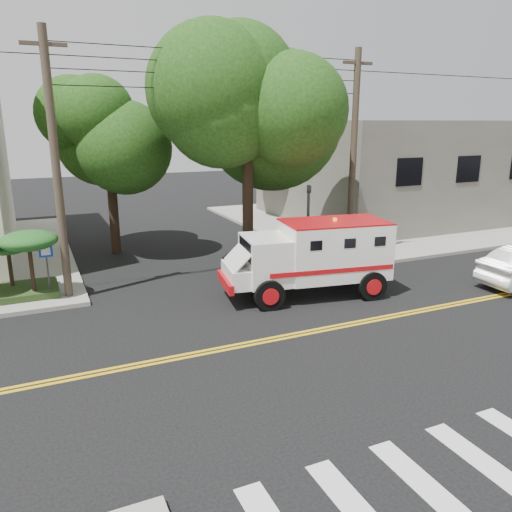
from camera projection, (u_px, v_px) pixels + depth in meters
name	position (u px, v px, depth m)	size (l,w,h in m)	color
ground	(289.00, 336.00, 14.56)	(100.00, 100.00, 0.00)	black
sidewalk_ne	(377.00, 219.00, 31.80)	(17.00, 17.00, 0.15)	gray
building_right	(394.00, 169.00, 32.04)	(14.00, 12.00, 6.00)	#605C52
utility_pole_left	(56.00, 171.00, 16.46)	(0.28, 0.28, 9.00)	#382D23
utility_pole_right	(353.00, 160.00, 21.37)	(0.28, 0.28, 9.00)	#382D23
tree_main	(261.00, 91.00, 18.94)	(6.08, 5.70, 9.85)	black
tree_left	(116.00, 130.00, 22.39)	(4.48, 4.20, 7.70)	black
tree_right	(298.00, 122.00, 30.39)	(4.80, 4.50, 8.20)	black
traffic_signal	(308.00, 219.00, 20.43)	(0.15, 0.18, 3.60)	#3F3F42
accessibility_sign	(47.00, 263.00, 17.18)	(0.45, 0.10, 2.02)	#3F3F42
palm_planter	(6.00, 256.00, 17.01)	(3.52, 2.63, 2.36)	#1E3314
armored_truck	(314.00, 254.00, 17.70)	(6.15, 3.12, 2.68)	white
pedestrian_a	(360.00, 240.00, 22.25)	(0.61, 0.40, 1.67)	gray
pedestrian_b	(383.00, 221.00, 25.96)	(0.93, 0.72, 1.91)	gray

